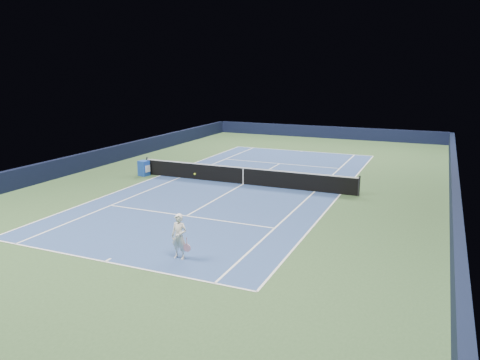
% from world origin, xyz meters
% --- Properties ---
extents(ground, '(40.00, 40.00, 0.00)m').
position_xyz_m(ground, '(0.00, 0.00, 0.00)').
color(ground, '#314E2A').
rests_on(ground, ground).
extents(wall_far, '(22.00, 0.35, 1.10)m').
position_xyz_m(wall_far, '(0.00, 19.82, 0.55)').
color(wall_far, black).
rests_on(wall_far, ground).
extents(wall_right, '(0.35, 40.00, 1.10)m').
position_xyz_m(wall_right, '(10.82, 0.00, 0.55)').
color(wall_right, black).
rests_on(wall_right, ground).
extents(wall_left, '(0.35, 40.00, 1.10)m').
position_xyz_m(wall_left, '(-10.82, 0.00, 0.55)').
color(wall_left, black).
rests_on(wall_left, ground).
extents(court_surface, '(10.97, 23.77, 0.01)m').
position_xyz_m(court_surface, '(0.00, 0.00, 0.00)').
color(court_surface, navy).
rests_on(court_surface, ground).
extents(baseline_far, '(10.97, 0.08, 0.00)m').
position_xyz_m(baseline_far, '(0.00, 11.88, 0.01)').
color(baseline_far, white).
rests_on(baseline_far, ground).
extents(baseline_near, '(10.97, 0.08, 0.00)m').
position_xyz_m(baseline_near, '(0.00, -11.88, 0.01)').
color(baseline_near, white).
rests_on(baseline_near, ground).
extents(sideline_doubles_right, '(0.08, 23.77, 0.00)m').
position_xyz_m(sideline_doubles_right, '(5.49, 0.00, 0.01)').
color(sideline_doubles_right, white).
rests_on(sideline_doubles_right, ground).
extents(sideline_doubles_left, '(0.08, 23.77, 0.00)m').
position_xyz_m(sideline_doubles_left, '(-5.49, 0.00, 0.01)').
color(sideline_doubles_left, white).
rests_on(sideline_doubles_left, ground).
extents(sideline_singles_right, '(0.08, 23.77, 0.00)m').
position_xyz_m(sideline_singles_right, '(4.12, 0.00, 0.01)').
color(sideline_singles_right, white).
rests_on(sideline_singles_right, ground).
extents(sideline_singles_left, '(0.08, 23.77, 0.00)m').
position_xyz_m(sideline_singles_left, '(-4.12, 0.00, 0.01)').
color(sideline_singles_left, white).
rests_on(sideline_singles_left, ground).
extents(service_line_far, '(8.23, 0.08, 0.00)m').
position_xyz_m(service_line_far, '(0.00, 6.40, 0.01)').
color(service_line_far, white).
rests_on(service_line_far, ground).
extents(service_line_near, '(8.23, 0.08, 0.00)m').
position_xyz_m(service_line_near, '(0.00, -6.40, 0.01)').
color(service_line_near, white).
rests_on(service_line_near, ground).
extents(center_service_line, '(0.08, 12.80, 0.00)m').
position_xyz_m(center_service_line, '(0.00, 0.00, 0.01)').
color(center_service_line, white).
rests_on(center_service_line, ground).
extents(center_mark_far, '(0.08, 0.30, 0.00)m').
position_xyz_m(center_mark_far, '(0.00, 11.73, 0.01)').
color(center_mark_far, white).
rests_on(center_mark_far, ground).
extents(center_mark_near, '(0.08, 0.30, 0.00)m').
position_xyz_m(center_mark_near, '(0.00, -11.73, 0.01)').
color(center_mark_near, white).
rests_on(center_mark_near, ground).
extents(tennis_net, '(12.90, 0.10, 1.07)m').
position_xyz_m(tennis_net, '(0.00, 0.00, 0.50)').
color(tennis_net, black).
rests_on(tennis_net, ground).
extents(sponsor_cube, '(0.65, 0.60, 0.92)m').
position_xyz_m(sponsor_cube, '(-6.40, -0.38, 0.46)').
color(sponsor_cube, '#1C44AA').
rests_on(sponsor_cube, ground).
extents(tennis_player, '(0.76, 1.24, 2.79)m').
position_xyz_m(tennis_player, '(2.17, -10.63, 0.80)').
color(tennis_player, white).
rests_on(tennis_player, ground).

